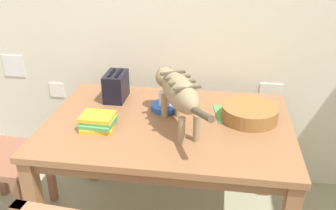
% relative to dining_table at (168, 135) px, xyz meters
% --- Properties ---
extents(wall_rear, '(4.39, 0.11, 2.50)m').
position_rel_dining_table_xyz_m(wall_rear, '(-0.09, 0.65, 0.59)').
color(wall_rear, silver).
rests_on(wall_rear, ground_plane).
extents(dining_table, '(1.35, 0.94, 0.75)m').
position_rel_dining_table_xyz_m(dining_table, '(0.00, 0.00, 0.00)').
color(dining_table, '#93613E').
rests_on(dining_table, ground_plane).
extents(cat, '(0.36, 0.65, 0.29)m').
position_rel_dining_table_xyz_m(cat, '(0.06, -0.05, 0.29)').
color(cat, '#96815E').
rests_on(cat, dining_table).
extents(saucer_bowl, '(0.17, 0.17, 0.03)m').
position_rel_dining_table_xyz_m(saucer_bowl, '(-0.04, 0.15, 0.10)').
color(saucer_bowl, blue).
rests_on(saucer_bowl, dining_table).
extents(coffee_mug, '(0.12, 0.08, 0.08)m').
position_rel_dining_table_xyz_m(coffee_mug, '(-0.03, 0.15, 0.16)').
color(coffee_mug, white).
rests_on(coffee_mug, saucer_bowl).
extents(magazine, '(0.29, 0.27, 0.01)m').
position_rel_dining_table_xyz_m(magazine, '(0.39, 0.15, 0.09)').
color(magazine, '#51A24F').
rests_on(magazine, dining_table).
extents(book_stack, '(0.18, 0.16, 0.07)m').
position_rel_dining_table_xyz_m(book_stack, '(-0.36, -0.13, 0.12)').
color(book_stack, yellow).
rests_on(book_stack, dining_table).
extents(wicker_basket, '(0.31, 0.31, 0.08)m').
position_rel_dining_table_xyz_m(wicker_basket, '(0.45, 0.09, 0.13)').
color(wicker_basket, olive).
rests_on(wicker_basket, dining_table).
extents(toaster, '(0.12, 0.20, 0.18)m').
position_rel_dining_table_xyz_m(toaster, '(-0.36, 0.25, 0.17)').
color(toaster, black).
rests_on(toaster, dining_table).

